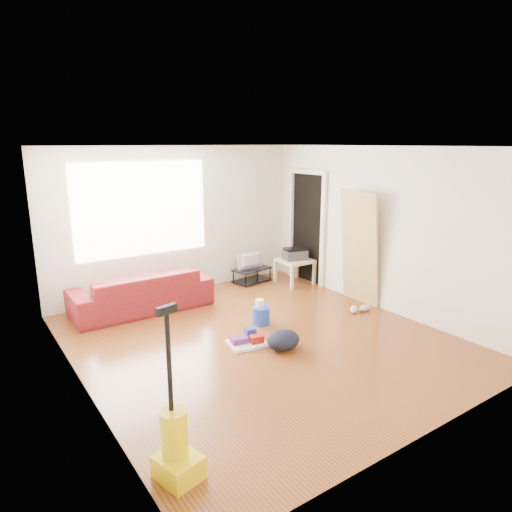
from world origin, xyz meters
TOP-DOWN VIEW (x-y plane):
  - room at (0.07, 0.15)m, footprint 4.51×5.01m
  - sofa at (-0.89, 1.95)m, footprint 2.12×0.83m
  - tv_stand at (1.35, 2.22)m, footprint 0.76×0.52m
  - tv at (1.35, 2.22)m, footprint 0.54×0.07m
  - side_table at (1.95, 1.70)m, footprint 0.57×0.57m
  - printer at (1.95, 1.70)m, footprint 0.48×0.41m
  - bucket at (0.32, 0.45)m, footprint 0.27×0.27m
  - toilet_paper at (0.31, 0.48)m, footprint 0.12×0.12m
  - cleaning_tray at (-0.22, -0.02)m, footprint 0.53×0.45m
  - backpack at (0.07, -0.40)m, footprint 0.48×0.40m
  - sneakers at (1.85, -0.02)m, footprint 0.43×0.24m
  - vacuum at (-2.00, -1.72)m, footprint 0.36×0.40m
  - door_panel at (2.13, 0.30)m, footprint 0.23×0.73m

SIDE VIEW (x-z plane):
  - sofa at x=-0.89m, z-range -0.31..0.31m
  - bucket at x=0.32m, z-range -0.13..0.13m
  - backpack at x=0.07m, z-range -0.12..0.12m
  - door_panel at x=2.13m, z-range -0.91..0.91m
  - sneakers at x=1.85m, z-range 0.00..0.10m
  - cleaning_tray at x=-0.22m, z-range -0.03..0.14m
  - tv_stand at x=1.35m, z-range 0.01..0.27m
  - toilet_paper at x=0.31m, z-range 0.13..0.24m
  - vacuum at x=-2.00m, z-range -0.44..0.96m
  - side_table at x=1.95m, z-range 0.16..0.62m
  - tv at x=1.35m, z-range 0.26..0.57m
  - printer at x=1.95m, z-range 0.46..0.67m
  - room at x=0.07m, z-range 0.00..2.51m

